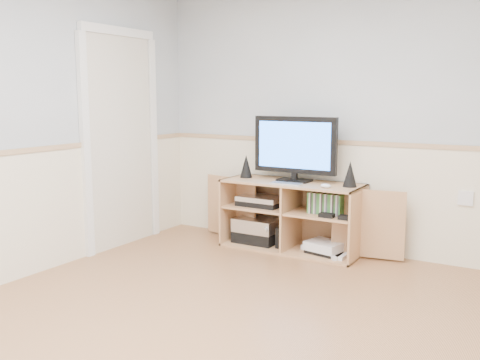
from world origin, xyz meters
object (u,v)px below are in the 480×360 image
at_px(keyboard, 286,183).
at_px(game_consoles, 324,248).
at_px(media_cabinet, 294,214).
at_px(monitor, 295,147).

height_order(keyboard, game_consoles, keyboard).
distance_m(media_cabinet, game_consoles, 0.43).
relative_size(monitor, game_consoles, 1.78).
bearing_deg(media_cabinet, game_consoles, -11.66).
distance_m(media_cabinet, monitor, 0.65).
relative_size(monitor, keyboard, 2.88).
xyz_separation_m(keyboard, game_consoles, (0.33, 0.13, -0.59)).
relative_size(media_cabinet, game_consoles, 4.47).
bearing_deg(monitor, game_consoles, -10.14).
xyz_separation_m(media_cabinet, keyboard, (0.01, -0.20, 0.32)).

